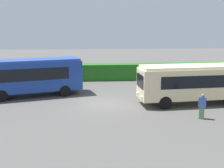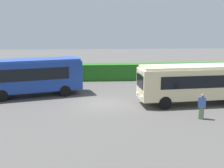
% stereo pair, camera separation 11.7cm
% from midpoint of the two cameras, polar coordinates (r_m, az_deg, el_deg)
% --- Properties ---
extents(ground_plane, '(102.85, 102.85, 0.00)m').
position_cam_midpoint_polar(ground_plane, '(23.25, -1.84, -3.93)').
color(ground_plane, '#514F4C').
extents(bus_blue, '(8.93, 4.79, 3.34)m').
position_cam_midpoint_polar(bus_blue, '(26.27, -15.58, 1.76)').
color(bus_blue, navy).
rests_on(bus_blue, ground_plane).
extents(bus_cream, '(9.22, 3.20, 3.16)m').
position_cam_midpoint_polar(bus_cream, '(23.69, 16.34, 0.41)').
color(bus_cream, beige).
rests_on(bus_cream, ground_plane).
extents(person_right, '(0.55, 0.46, 1.77)m').
position_cam_midpoint_polar(person_right, '(20.22, 17.82, -4.24)').
color(person_right, '#4C6B47').
rests_on(person_right, ground_plane).
extents(hedge_row, '(63.42, 1.78, 1.86)m').
position_cam_midpoint_polar(hedge_row, '(32.86, -2.39, 2.45)').
color(hedge_row, '#22651D').
rests_on(hedge_row, ground_plane).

